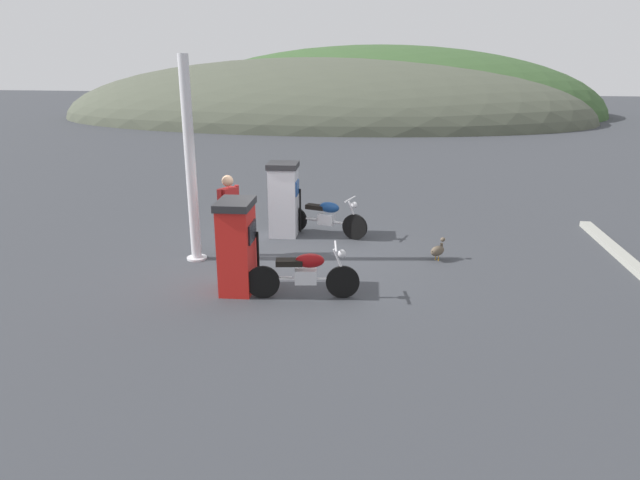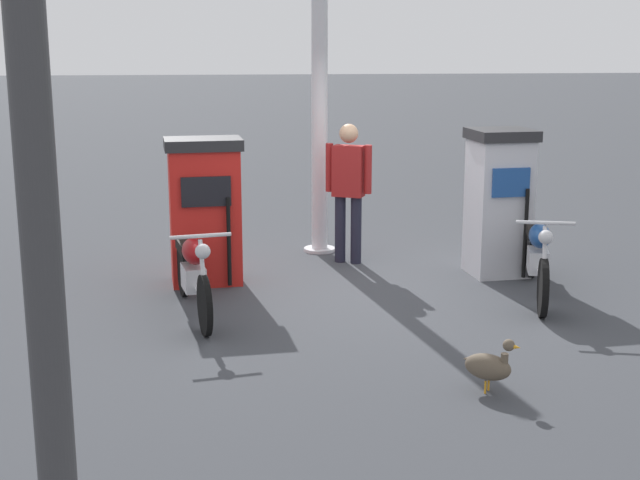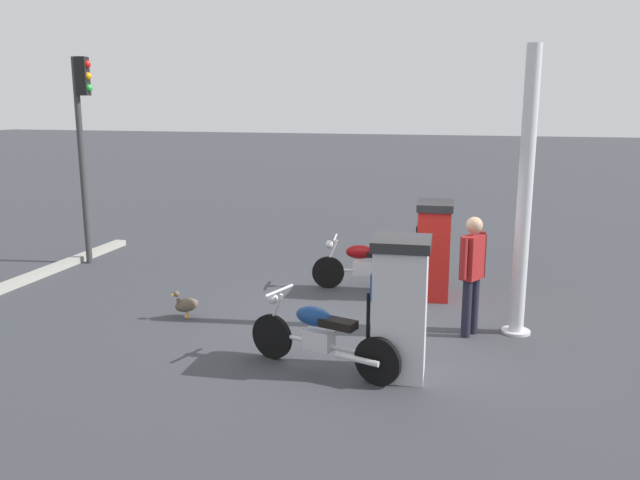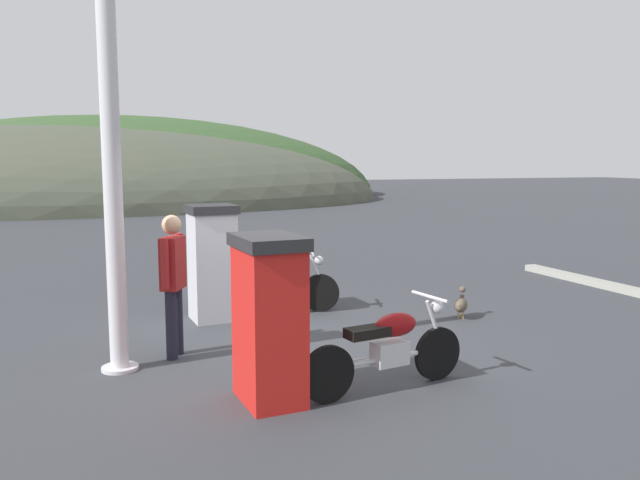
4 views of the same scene
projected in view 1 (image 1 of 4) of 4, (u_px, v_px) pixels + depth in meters
ground_plane at (293, 261)px, 11.20m from camera, size 120.00×120.00×0.00m
fuel_pump_near at (237, 246)px, 9.50m from camera, size 0.64×0.87×1.60m
fuel_pump_far at (284, 199)px, 12.59m from camera, size 0.72×0.73×1.66m
motorcycle_near_pump at (305, 272)px, 9.31m from camera, size 1.87×0.58×0.92m
motorcycle_far_pump at (326, 216)px, 12.69m from camera, size 2.01×0.81×0.93m
attendant_person at (229, 211)px, 11.16m from camera, size 0.34×0.55×1.67m
wandering_duck at (438, 250)px, 11.15m from camera, size 0.37×0.41×0.45m
canopy_support_pole at (191, 166)px, 10.73m from camera, size 0.40×0.40×3.93m
distant_hill_main at (318, 118)px, 39.00m from camera, size 36.26×19.83×8.10m
distant_hill_secondary at (376, 113)px, 43.15m from camera, size 32.91×21.19×9.92m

